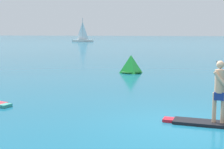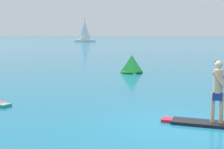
{
  "view_description": "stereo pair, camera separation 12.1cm",
  "coord_description": "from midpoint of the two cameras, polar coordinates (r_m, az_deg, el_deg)",
  "views": [
    {
      "loc": [
        0.67,
        -9.08,
        2.57
      ],
      "look_at": [
        -3.51,
        5.01,
        0.69
      ],
      "focal_mm": 53.1,
      "sensor_mm": 36.0,
      "label": 1
    },
    {
      "loc": [
        0.78,
        -9.04,
        2.57
      ],
      "look_at": [
        -3.51,
        5.01,
        0.69
      ],
      "focal_mm": 53.1,
      "sensor_mm": 36.0,
      "label": 2
    }
  ],
  "objects": [
    {
      "name": "ground",
      "position": [
        9.44,
        11.6,
        -8.65
      ],
      "size": [
        440.0,
        440.0,
        0.0
      ],
      "primitive_type": "plane",
      "color": "#196B8C"
    },
    {
      "name": "race_marker_buoy",
      "position": [
        21.05,
        3.12,
        1.65
      ],
      "size": [
        1.5,
        1.5,
        1.14
      ],
      "color": "green",
      "rests_on": "ground"
    },
    {
      "name": "paddleboarder_mid_center",
      "position": [
        9.63,
        17.58,
        -5.8
      ],
      "size": [
        3.02,
        0.86,
        1.86
      ],
      "rotation": [
        0.0,
        0.0,
        -0.05
      ],
      "color": "black",
      "rests_on": "ground"
    },
    {
      "name": "sailboat_left_horizon",
      "position": [
        90.6,
        -5.11,
        6.13
      ],
      "size": [
        5.7,
        2.07,
        6.41
      ],
      "rotation": [
        0.0,
        0.0,
        3.23
      ],
      "color": "white",
      "rests_on": "ground"
    }
  ]
}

